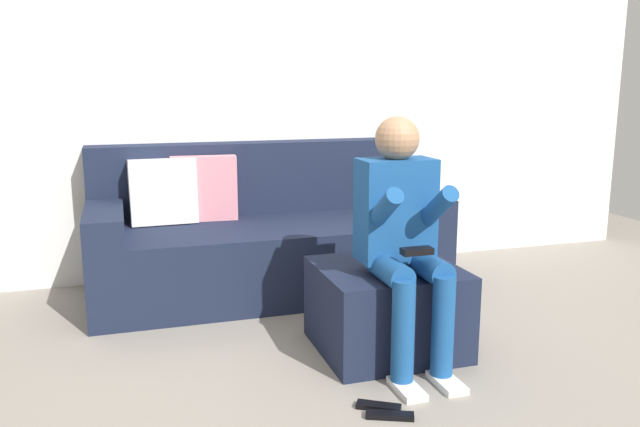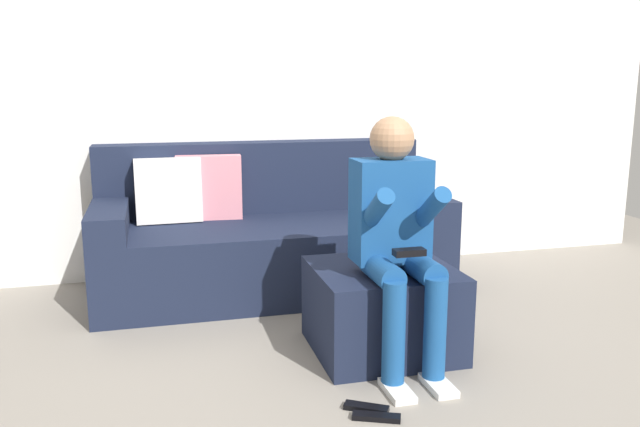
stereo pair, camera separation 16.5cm
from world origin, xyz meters
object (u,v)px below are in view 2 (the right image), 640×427
at_px(remote_by_storage_bin, 366,408).
at_px(person_seated, 397,228).
at_px(ottoman, 382,309).
at_px(remote_near_ottoman, 376,417).
at_px(couch_sectional, 267,237).

bearing_deg(remote_by_storage_bin, person_seated, 87.57).
bearing_deg(person_seated, ottoman, 90.20).
distance_m(person_seated, remote_near_ottoman, 0.85).
relative_size(person_seated, remote_by_storage_bin, 6.37).
bearing_deg(person_seated, remote_near_ottoman, -118.08).
relative_size(couch_sectional, remote_near_ottoman, 11.24).
height_order(couch_sectional, remote_near_ottoman, couch_sectional).
bearing_deg(remote_near_ottoman, ottoman, 91.62).
height_order(remote_near_ottoman, remote_by_storage_bin, same).
bearing_deg(remote_near_ottoman, couch_sectional, 117.19).
distance_m(couch_sectional, remote_by_storage_bin, 1.74).
bearing_deg(remote_by_storage_bin, ottoman, 95.97).
bearing_deg(remote_by_storage_bin, couch_sectional, 125.24).
relative_size(couch_sectional, ottoman, 3.20).
height_order(couch_sectional, remote_by_storage_bin, couch_sectional).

